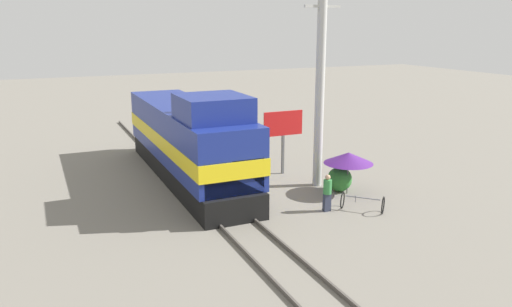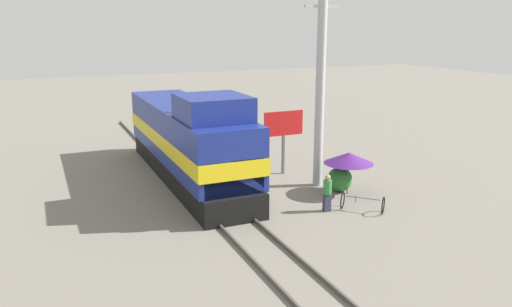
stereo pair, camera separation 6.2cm
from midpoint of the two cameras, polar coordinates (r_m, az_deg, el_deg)
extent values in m
plane|color=slate|center=(21.05, -3.98, -6.32)|extent=(120.00, 120.00, 0.00)
cube|color=#4C4742|center=(20.81, -5.85, -6.39)|extent=(0.08, 42.24, 0.15)
cube|color=#4C4742|center=(21.26, -2.16, -5.86)|extent=(0.08, 42.24, 0.15)
cube|color=black|center=(25.14, -7.69, -1.65)|extent=(2.66, 13.31, 1.07)
cube|color=navy|center=(24.69, -7.84, 2.43)|extent=(2.89, 12.78, 2.59)
cube|color=yellow|center=(24.75, -7.82, 1.85)|extent=(2.93, 12.91, 0.70)
cube|color=yellow|center=(19.81, -3.32, -2.21)|extent=(2.46, 1.86, 1.42)
cube|color=navy|center=(20.62, -4.86, 5.23)|extent=(2.72, 2.93, 1.02)
cylinder|color=#B2B2AD|center=(23.18, 7.42, 7.50)|extent=(0.42, 0.42, 9.38)
cube|color=#B2B2AD|center=(23.03, 7.72, 16.34)|extent=(1.80, 0.12, 0.12)
cylinder|color=#4C4C4C|center=(22.95, 10.54, -2.37)|extent=(0.05, 0.05, 1.80)
cone|color=#4C1E72|center=(22.74, 10.63, -0.50)|extent=(2.22, 2.22, 0.50)
cube|color=#595959|center=(25.63, 3.19, -0.12)|extent=(0.12, 0.12, 2.02)
cube|color=red|center=(25.26, 3.24, 3.46)|extent=(2.15, 0.08, 1.24)
sphere|color=#2D722D|center=(23.31, 9.63, -2.92)|extent=(1.14, 1.14, 1.14)
cube|color=#2D3347|center=(20.83, 8.20, -5.56)|extent=(0.30, 0.20, 0.75)
cylinder|color=#337F3F|center=(20.61, 8.26, -3.79)|extent=(0.34, 0.34, 0.60)
sphere|color=tan|center=(20.49, 8.30, -2.71)|extent=(0.22, 0.22, 0.22)
torus|color=black|center=(21.25, 9.95, -5.28)|extent=(0.55, 0.54, 0.72)
torus|color=black|center=(21.00, 14.41, -5.76)|extent=(0.55, 0.54, 0.72)
cube|color=slate|center=(21.04, 12.19, -4.99)|extent=(1.02, 1.04, 0.04)
cylinder|color=slate|center=(21.11, 11.40, -5.12)|extent=(0.04, 0.04, 0.30)
camera|label=1|loc=(0.03, -89.91, 0.02)|focal=35.00mm
camera|label=2|loc=(0.03, 90.09, -0.02)|focal=35.00mm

